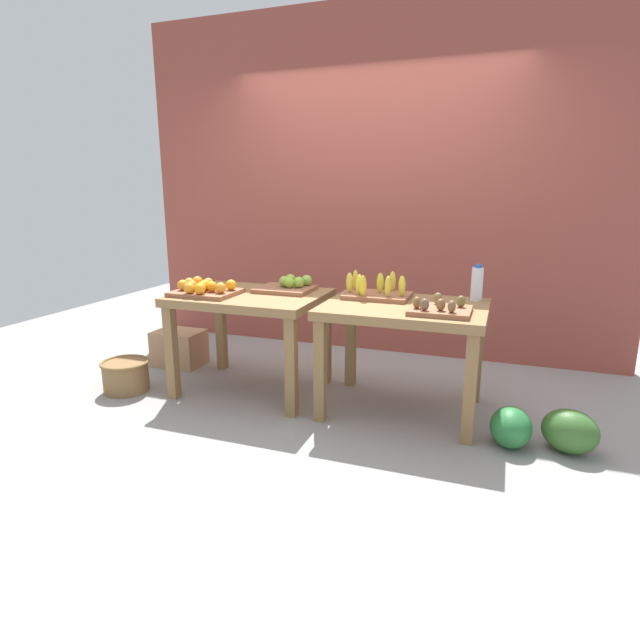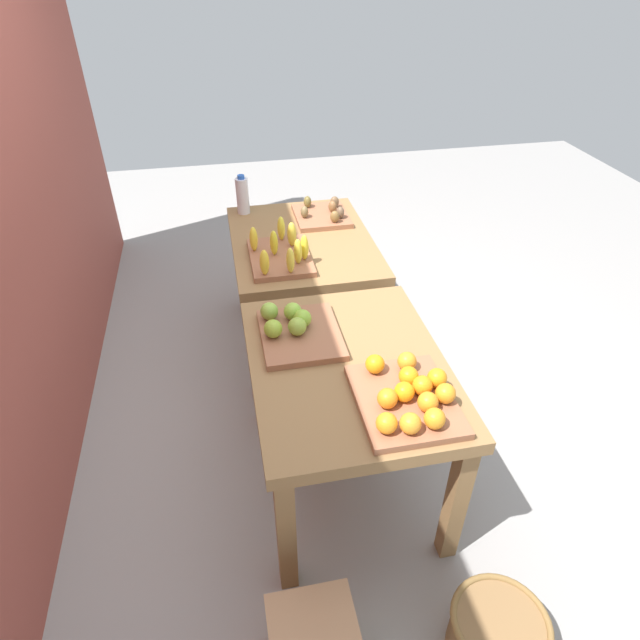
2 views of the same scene
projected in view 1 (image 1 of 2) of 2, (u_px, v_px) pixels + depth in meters
name	position (u px, v px, depth m)	size (l,w,h in m)	color
ground_plane	(323.00, 399.00, 3.70)	(8.00, 8.00, 0.00)	gray
back_wall	(374.00, 186.00, 4.57)	(4.40, 0.12, 3.00)	#944439
display_table_left	(251.00, 308.00, 3.74)	(1.04, 0.80, 0.73)	olive
display_table_right	(404.00, 321.00, 3.36)	(1.04, 0.80, 0.73)	olive
orange_bin	(204.00, 289.00, 3.65)	(0.44, 0.37, 0.11)	#965D40
apple_bin	(288.00, 286.00, 3.79)	(0.40, 0.34, 0.11)	#965D40
banana_crate	(376.00, 291.00, 3.54)	(0.44, 0.32, 0.17)	#965D40
kiwi_bin	(440.00, 309.00, 3.09)	(0.36, 0.32, 0.10)	#965D40
water_bottle	(477.00, 284.00, 3.44)	(0.08, 0.08, 0.24)	silver
watermelon_pile	(543.00, 429.00, 2.95)	(0.63, 0.37, 0.25)	#376329
wicker_basket	(126.00, 375.00, 3.83)	(0.35, 0.35, 0.23)	olive
cardboard_produce_box	(179.00, 348.00, 4.41)	(0.40, 0.30, 0.30)	tan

